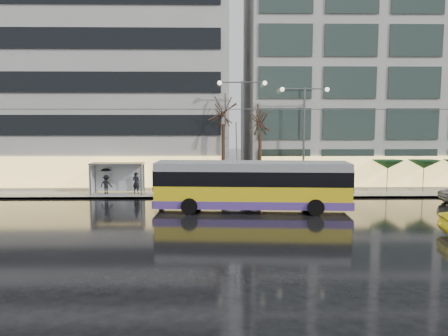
{
  "coord_description": "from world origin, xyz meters",
  "views": [
    {
      "loc": [
        -0.06,
        -24.34,
        5.99
      ],
      "look_at": [
        0.45,
        5.0,
        2.82
      ],
      "focal_mm": 35.0,
      "sensor_mm": 36.0,
      "label": 1
    }
  ],
  "objects": [
    {
      "name": "ground",
      "position": [
        0.0,
        0.0,
        0.0
      ],
      "size": [
        140.0,
        140.0,
        0.0
      ],
      "primitive_type": "plane",
      "color": "black",
      "rests_on": "ground"
    },
    {
      "name": "sidewalk",
      "position": [
        2.0,
        14.0,
        0.07
      ],
      "size": [
        80.0,
        10.0,
        0.15
      ],
      "primitive_type": "cube",
      "color": "gray",
      "rests_on": "ground"
    },
    {
      "name": "kerb",
      "position": [
        2.0,
        9.05,
        0.07
      ],
      "size": [
        80.0,
        0.1,
        0.15
      ],
      "primitive_type": "cube",
      "color": "slate",
      "rests_on": "ground"
    },
    {
      "name": "building_left",
      "position": [
        -16.0,
        19.0,
        11.15
      ],
      "size": [
        34.0,
        14.0,
        22.0
      ],
      "primitive_type": "cube",
      "color": "#A5A39E",
      "rests_on": "sidewalk"
    },
    {
      "name": "building_right",
      "position": [
        19.0,
        19.0,
        12.65
      ],
      "size": [
        32.0,
        14.0,
        25.0
      ],
      "primitive_type": "cube",
      "color": "#A5A39E",
      "rests_on": "sidewalk"
    },
    {
      "name": "trolleybus",
      "position": [
        2.3,
        4.36,
        1.61
      ],
      "size": [
        13.0,
        5.39,
        5.96
      ],
      "color": "yellow",
      "rests_on": "ground"
    },
    {
      "name": "catenary",
      "position": [
        1.0,
        7.94,
        4.25
      ],
      "size": [
        42.24,
        5.12,
        7.0
      ],
      "color": "#595B60",
      "rests_on": "ground"
    },
    {
      "name": "bus_shelter",
      "position": [
        -8.38,
        10.69,
        1.96
      ],
      "size": [
        4.2,
        1.6,
        2.51
      ],
      "color": "#595B60",
      "rests_on": "sidewalk"
    },
    {
      "name": "street_lamp_near",
      "position": [
        2.0,
        10.8,
        5.99
      ],
      "size": [
        3.96,
        0.36,
        9.03
      ],
      "color": "#595B60",
      "rests_on": "sidewalk"
    },
    {
      "name": "street_lamp_far",
      "position": [
        7.0,
        10.8,
        5.71
      ],
      "size": [
        3.96,
        0.36,
        8.53
      ],
      "color": "#595B60",
      "rests_on": "sidewalk"
    },
    {
      "name": "tree_a",
      "position": [
        0.5,
        11.0,
        7.09
      ],
      "size": [
        3.2,
        3.2,
        8.4
      ],
      "color": "black",
      "rests_on": "sidewalk"
    },
    {
      "name": "tree_b",
      "position": [
        3.5,
        11.2,
        6.4
      ],
      "size": [
        3.2,
        3.2,
        7.7
      ],
      "color": "black",
      "rests_on": "sidewalk"
    },
    {
      "name": "parasol_a",
      "position": [
        14.0,
        11.0,
        2.45
      ],
      "size": [
        2.5,
        2.5,
        2.65
      ],
      "color": "#595B60",
      "rests_on": "sidewalk"
    },
    {
      "name": "parasol_b",
      "position": [
        17.0,
        11.0,
        2.45
      ],
      "size": [
        2.5,
        2.5,
        2.65
      ],
      "color": "#595B60",
      "rests_on": "sidewalk"
    },
    {
      "name": "pedestrian_a",
      "position": [
        -6.57,
        10.78,
        1.59
      ],
      "size": [
        1.2,
        1.22,
        2.19
      ],
      "color": "black",
      "rests_on": "sidewalk"
    },
    {
      "name": "pedestrian_b",
      "position": [
        -4.51,
        9.45,
        1.06
      ],
      "size": [
        1.11,
        1.04,
        1.81
      ],
      "color": "black",
      "rests_on": "sidewalk"
    },
    {
      "name": "pedestrian_c",
      "position": [
        -8.93,
        10.52,
        1.27
      ],
      "size": [
        1.07,
        0.94,
        2.11
      ],
      "color": "black",
      "rests_on": "sidewalk"
    }
  ]
}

